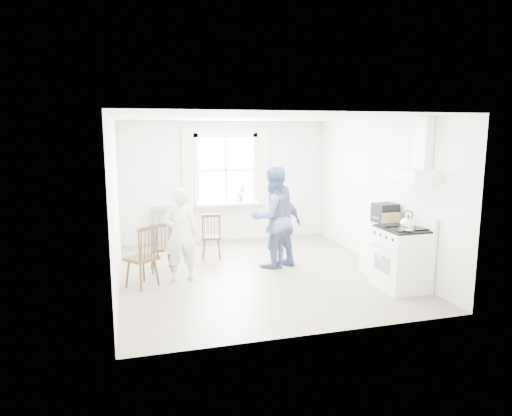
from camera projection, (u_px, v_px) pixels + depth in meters
The scene contains 16 objects.
room_shell at pixel (257, 197), 7.57m from camera, with size 4.62×5.12×2.64m.
window_assembly at pixel (226, 174), 9.86m from camera, with size 1.88×0.24×1.70m.
range_hood at pixel (416, 164), 6.73m from camera, with size 0.45×0.76×0.94m.
shelf_unit at pixel (163, 227), 9.56m from camera, with size 0.40×0.30×0.80m, color gray.
gas_stove at pixel (402, 258), 6.93m from camera, with size 0.68×0.76×1.12m.
kettle at pixel (408, 224), 6.60m from camera, with size 0.22×0.22×0.31m.
low_cabinet at pixel (381, 248), 7.62m from camera, with size 0.50×0.55×0.90m, color white.
stereo_stack at pixel (385, 213), 7.50m from camera, with size 0.38×0.34×0.31m.
cardboard_box at pixel (390, 218), 7.36m from camera, with size 0.29×0.20×0.18m, color olive.
windsor_chair_a at pixel (161, 242), 7.69m from camera, with size 0.38×0.37×0.87m.
windsor_chair_b at pixel (211, 231), 8.51m from camera, with size 0.42×0.41×0.88m.
windsor_chair_c at pixel (146, 250), 6.93m from camera, with size 0.57×0.57×0.98m.
person_left at pixel (181, 234), 7.26m from camera, with size 0.55×0.55×1.52m, color silver.
person_mid at pixel (273, 217), 8.00m from camera, with size 0.86×0.86×1.78m, color #4E6291.
person_right at pixel (284, 226), 8.01m from camera, with size 0.85×0.85×1.46m, color navy.
potted_plant at pixel (241, 194), 9.93m from camera, with size 0.19×0.19×0.35m, color #316F3B.
Camera 1 is at (-2.03, -7.21, 2.38)m, focal length 32.00 mm.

